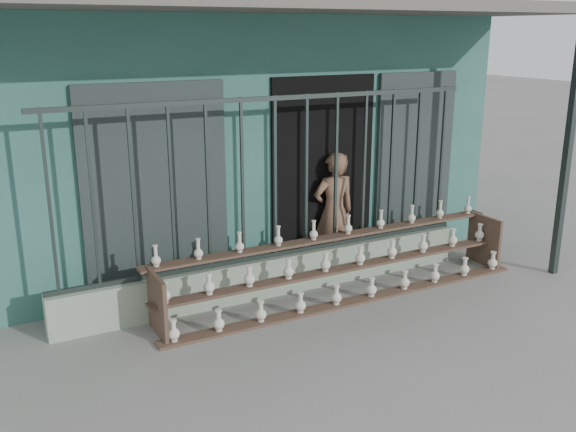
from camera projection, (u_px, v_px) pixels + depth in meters
name	position (u px, v px, depth m)	size (l,w,h in m)	color
ground	(336.00, 339.00, 6.28)	(60.00, 60.00, 0.00)	slate
workshop_building	(185.00, 121.00, 9.42)	(7.40, 6.60, 3.21)	#2E6359
parapet_wall	(276.00, 275.00, 7.32)	(5.00, 0.20, 0.45)	#90A48D
security_fence	(275.00, 179.00, 7.01)	(5.00, 0.04, 1.80)	#283330
shelf_rack	(343.00, 266.00, 7.22)	(4.50, 0.68, 0.85)	brown
elderly_woman	(334.00, 212.00, 7.91)	(0.55, 0.36, 1.50)	brown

